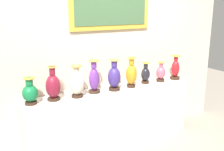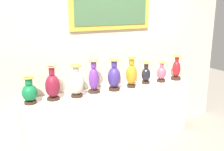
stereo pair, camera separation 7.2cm
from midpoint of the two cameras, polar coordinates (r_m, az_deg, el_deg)
name	(u,v)px [view 2 (the right image)]	position (r m, az deg, el deg)	size (l,w,h in m)	color
ground_plane	(112,144)	(3.89, 0.55, -14.71)	(10.19, 10.19, 0.00)	gray
display_shelf	(112,117)	(3.70, 0.56, -9.08)	(2.44, 0.34, 0.84)	silver
back_wall	(104,47)	(3.63, -1.18, 6.13)	(4.19, 0.14, 2.72)	beige
vase_emerald	(30,92)	(3.13, -16.80, -3.46)	(0.18, 0.18, 0.32)	#382319
vase_burgundy	(53,86)	(3.18, -12.12, -2.21)	(0.17, 0.17, 0.41)	#382319
vase_ivory	(76,82)	(3.23, -7.10, -1.48)	(0.19, 0.19, 0.40)	#382319
vase_violet	(94,78)	(3.37, -3.36, -0.61)	(0.15, 0.15, 0.43)	#382319
vase_indigo	(114,77)	(3.45, 1.00, -0.36)	(0.17, 0.17, 0.41)	#382319
vase_amber	(131,74)	(3.59, 4.80, 0.27)	(0.15, 0.15, 0.42)	#382319
vase_onyx	(146,74)	(3.80, 7.90, 0.25)	(0.13, 0.13, 0.31)	#382319
vase_rose	(161,73)	(3.93, 11.18, 0.52)	(0.13, 0.13, 0.30)	#382319
vase_crimson	(176,69)	(4.09, 14.25, 1.37)	(0.15, 0.15, 0.37)	#382319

